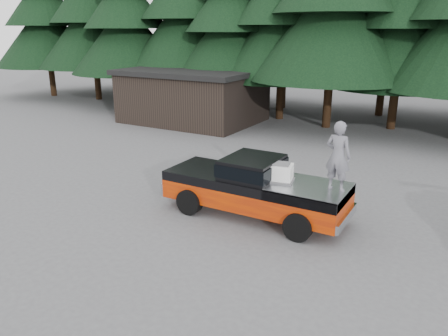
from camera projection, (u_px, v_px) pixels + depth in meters
The scene contains 6 objects.
ground at pixel (218, 214), 14.17m from camera, with size 120.00×120.00×0.00m, color #4E4F51.
pickup_truck at pixel (255, 196), 13.89m from camera, with size 6.00×2.04×1.33m, color #C33600, non-canonical shape.
truck_cab at pixel (252, 167), 13.64m from camera, with size 1.66×1.90×0.59m, color black.
air_compressor at pixel (280, 173), 13.17m from camera, with size 0.73×0.61×0.50m, color white.
man_on_bed at pixel (338, 156), 12.21m from camera, with size 0.73×0.48×2.01m, color slate.
utility_building at pixel (193, 95), 27.83m from camera, with size 8.40×6.40×3.30m.
Camera 1 is at (6.70, -11.17, 5.76)m, focal length 35.00 mm.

